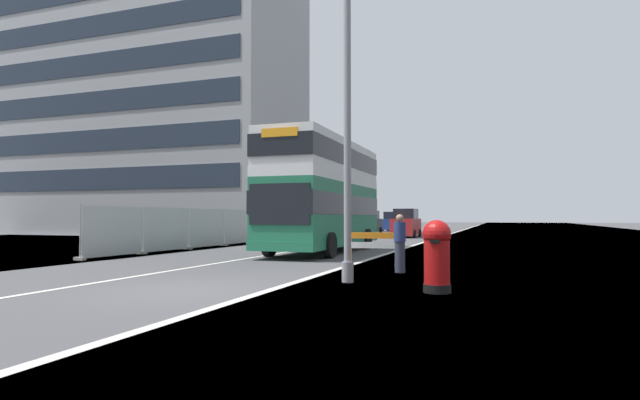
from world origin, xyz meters
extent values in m
cube|color=#424244|center=(0.00, 0.00, -0.05)|extent=(140.00, 280.00, 0.10)
cube|color=#B2AFA8|center=(1.64, 0.00, 0.00)|extent=(0.24, 196.00, 0.01)
cube|color=silver|center=(-2.86, 0.00, 0.00)|extent=(0.16, 168.00, 0.01)
cube|color=#1E6B47|center=(-1.25, 12.32, 1.71)|extent=(2.73, 10.18, 2.72)
cube|color=silver|center=(-1.25, 12.32, 3.27)|extent=(2.73, 10.18, 0.40)
cube|color=silver|center=(-1.25, 12.32, 4.23)|extent=(2.70, 10.08, 1.51)
cube|color=black|center=(-1.25, 12.32, 2.12)|extent=(2.76, 10.28, 0.87)
cube|color=black|center=(-1.25, 12.32, 4.23)|extent=(2.74, 10.23, 0.83)
cube|color=black|center=(-1.16, 7.22, 2.05)|extent=(2.36, 0.10, 1.50)
cube|color=orange|center=(-1.16, 7.22, 4.64)|extent=(1.41, 0.08, 0.32)
cube|color=#1E6B47|center=(-1.25, 12.32, 0.53)|extent=(2.76, 10.28, 0.36)
cylinder|color=black|center=(-2.48, 9.15, 0.50)|extent=(0.32, 1.00, 1.00)
cylinder|color=black|center=(0.09, 9.19, 0.50)|extent=(0.32, 1.00, 1.00)
cylinder|color=black|center=(-2.57, 15.08, 0.50)|extent=(0.32, 1.00, 1.00)
cylinder|color=black|center=(-0.01, 15.12, 0.50)|extent=(0.32, 1.00, 1.00)
cylinder|color=gray|center=(2.83, 2.47, 4.09)|extent=(0.18, 0.18, 8.19)
cylinder|color=gray|center=(2.83, 2.47, 0.25)|extent=(0.29, 0.29, 0.50)
cylinder|color=black|center=(5.10, 1.48, 0.09)|extent=(0.58, 0.58, 0.18)
cylinder|color=#AD0F0F|center=(5.10, 1.48, 0.71)|extent=(0.54, 0.54, 1.05)
sphere|color=#AD0F0F|center=(5.10, 1.48, 1.23)|extent=(0.60, 0.60, 0.60)
cube|color=black|center=(5.10, 1.20, 1.09)|extent=(0.22, 0.03, 0.07)
cube|color=orange|center=(2.40, 6.84, 0.99)|extent=(1.66, 0.34, 0.20)
cube|color=white|center=(2.40, 6.84, 0.67)|extent=(1.66, 0.34, 0.20)
cube|color=orange|center=(1.65, 6.72, 0.49)|extent=(0.08, 0.08, 0.99)
cube|color=black|center=(1.65, 6.72, 0.04)|extent=(0.21, 0.46, 0.08)
cube|color=orange|center=(3.14, 6.95, 0.49)|extent=(0.08, 0.08, 0.99)
cube|color=black|center=(3.14, 6.95, 0.04)|extent=(0.21, 0.46, 0.08)
cube|color=#A8AAAD|center=(-8.20, 6.84, 1.03)|extent=(0.04, 3.26, 1.96)
cube|color=#A8AAAD|center=(-8.20, 10.24, 1.03)|extent=(0.04, 3.26, 1.96)
cube|color=#A8AAAD|center=(-8.20, 13.64, 1.03)|extent=(0.04, 3.26, 1.96)
cube|color=#A8AAAD|center=(-8.20, 17.04, 1.03)|extent=(0.04, 3.26, 1.96)
cube|color=#A8AAAD|center=(-8.20, 20.44, 1.03)|extent=(0.04, 3.26, 1.96)
cube|color=#A8AAAD|center=(-8.20, 23.84, 1.03)|extent=(0.04, 3.26, 1.96)
cylinder|color=#939699|center=(-8.20, 5.14, 1.03)|extent=(0.06, 0.06, 2.06)
cube|color=gray|center=(-8.20, 5.14, 0.06)|extent=(0.44, 0.20, 0.12)
cylinder|color=#939699|center=(-8.20, 8.54, 1.03)|extent=(0.06, 0.06, 2.06)
cube|color=gray|center=(-8.20, 8.54, 0.06)|extent=(0.44, 0.20, 0.12)
cylinder|color=#939699|center=(-8.20, 11.94, 1.03)|extent=(0.06, 0.06, 2.06)
cube|color=gray|center=(-8.20, 11.94, 0.06)|extent=(0.44, 0.20, 0.12)
cylinder|color=#939699|center=(-8.20, 15.34, 1.03)|extent=(0.06, 0.06, 2.06)
cube|color=gray|center=(-8.20, 15.34, 0.06)|extent=(0.44, 0.20, 0.12)
cylinder|color=#939699|center=(-8.20, 18.74, 1.03)|extent=(0.06, 0.06, 2.06)
cube|color=gray|center=(-8.20, 18.74, 0.06)|extent=(0.44, 0.20, 0.12)
cylinder|color=#939699|center=(-8.20, 22.14, 1.03)|extent=(0.06, 0.06, 2.06)
cube|color=gray|center=(-8.20, 22.14, 0.06)|extent=(0.44, 0.20, 0.12)
cylinder|color=#939699|center=(-8.20, 25.54, 1.03)|extent=(0.06, 0.06, 2.06)
cube|color=gray|center=(-8.20, 25.54, 0.06)|extent=(0.44, 0.20, 0.12)
cube|color=maroon|center=(-0.82, 30.22, 0.81)|extent=(1.71, 4.16, 1.27)
cube|color=black|center=(-0.82, 30.22, 1.83)|extent=(1.57, 2.29, 0.77)
cylinder|color=black|center=(0.03, 31.51, 0.30)|extent=(0.20, 0.60, 0.60)
cylinder|color=black|center=(-1.67, 31.51, 0.30)|extent=(0.20, 0.60, 0.60)
cylinder|color=black|center=(0.03, 28.93, 0.30)|extent=(0.20, 0.60, 0.60)
cylinder|color=black|center=(-1.67, 28.93, 0.30)|extent=(0.20, 0.60, 0.60)
cube|color=black|center=(-5.66, 37.19, 0.79)|extent=(1.77, 4.20, 1.22)
cube|color=black|center=(-5.66, 37.19, 1.78)|extent=(1.63, 2.31, 0.75)
cylinder|color=black|center=(-4.78, 38.49, 0.30)|extent=(0.20, 0.60, 0.60)
cylinder|color=black|center=(-6.55, 38.49, 0.30)|extent=(0.20, 0.60, 0.60)
cylinder|color=black|center=(-4.78, 35.88, 0.30)|extent=(0.20, 0.60, 0.60)
cylinder|color=black|center=(-6.55, 35.88, 0.30)|extent=(0.20, 0.60, 0.60)
cube|color=navy|center=(-5.32, 47.06, 0.76)|extent=(1.86, 4.54, 1.16)
cube|color=black|center=(-5.32, 47.06, 1.74)|extent=(1.71, 2.50, 0.80)
cylinder|color=black|center=(-4.38, 48.47, 0.30)|extent=(0.20, 0.60, 0.60)
cylinder|color=black|center=(-6.25, 48.47, 0.30)|extent=(0.20, 0.60, 0.60)
cylinder|color=black|center=(-4.38, 45.66, 0.30)|extent=(0.20, 0.60, 0.60)
cylinder|color=black|center=(-6.25, 45.66, 0.30)|extent=(0.20, 0.60, 0.60)
cylinder|color=#4C3D2D|center=(-17.93, 31.13, 2.24)|extent=(0.42, 0.42, 4.49)
cylinder|color=#4C3D2D|center=(-17.45, 31.01, 4.35)|extent=(1.12, 0.45, 0.86)
cylinder|color=#4C3D2D|center=(-17.81, 31.82, 4.32)|extent=(0.43, 1.50, 1.44)
cylinder|color=#4C3D2D|center=(-18.26, 31.52, 2.94)|extent=(0.84, 0.96, 1.03)
cylinder|color=#4C3D2D|center=(-18.27, 30.73, 3.42)|extent=(0.86, 1.00, 0.99)
cylinder|color=#4C3D2D|center=(-17.85, 30.58, 3.65)|extent=(0.41, 1.30, 1.77)
cylinder|color=#2D3342|center=(3.61, 5.06, 0.45)|extent=(0.29, 0.29, 0.89)
cylinder|color=navy|center=(3.61, 5.06, 1.17)|extent=(0.34, 0.34, 0.56)
sphere|color=#937056|center=(3.61, 5.06, 1.56)|extent=(0.22, 0.22, 0.22)
cube|color=#9EA0A3|center=(-26.82, 30.96, 13.20)|extent=(30.58, 12.31, 26.40)
cube|color=#232D3D|center=(-26.82, 24.78, 4.78)|extent=(28.74, 0.08, 1.85)
cube|color=#232D3D|center=(-26.82, 24.78, 8.08)|extent=(28.74, 0.08, 1.85)
cube|color=#232D3D|center=(-26.82, 24.78, 11.38)|extent=(28.74, 0.08, 1.85)
cube|color=#232D3D|center=(-26.82, 24.78, 14.68)|extent=(28.74, 0.08, 1.85)
cube|color=#232D3D|center=(-26.82, 24.78, 17.98)|extent=(28.74, 0.08, 1.85)
camera|label=1|loc=(6.48, -9.58, 1.60)|focal=28.84mm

